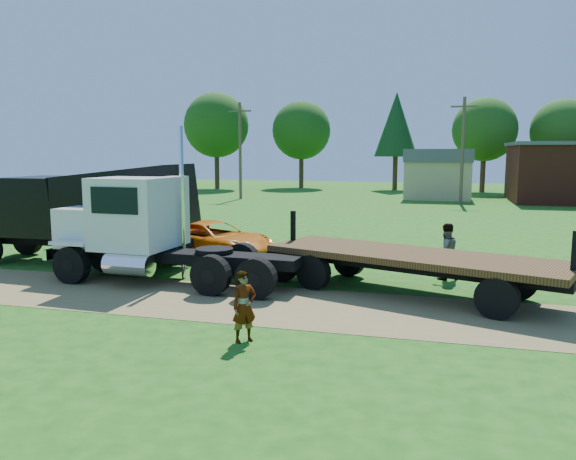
% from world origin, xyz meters
% --- Properties ---
extents(ground, '(140.00, 140.00, 0.00)m').
position_xyz_m(ground, '(0.00, 0.00, 0.00)').
color(ground, '#195111').
rests_on(ground, ground).
extents(dirt_track, '(120.00, 4.20, 0.01)m').
position_xyz_m(dirt_track, '(0.00, 0.00, 0.01)').
color(dirt_track, brown).
rests_on(dirt_track, ground).
extents(white_semi_tractor, '(8.82, 3.33, 5.27)m').
position_xyz_m(white_semi_tractor, '(-5.52, 1.91, 1.80)').
color(white_semi_tractor, black).
rests_on(white_semi_tractor, ground).
extents(black_dump_truck, '(9.18, 3.05, 3.95)m').
position_xyz_m(black_dump_truck, '(-8.98, 3.95, 2.17)').
color(black_dump_truck, black).
rests_on(black_dump_truck, ground).
extents(orange_pickup, '(6.09, 4.05, 1.55)m').
position_xyz_m(orange_pickup, '(-4.75, 6.21, 0.78)').
color(orange_pickup, orange).
rests_on(orange_pickup, ground).
extents(flatbed_trailer, '(9.56, 5.64, 2.35)m').
position_xyz_m(flatbed_trailer, '(3.57, 2.32, 1.01)').
color(flatbed_trailer, '#322310').
rests_on(flatbed_trailer, ground).
extents(spectator_a, '(0.71, 0.72, 1.68)m').
position_xyz_m(spectator_a, '(0.03, -3.22, 0.84)').
color(spectator_a, '#999999').
rests_on(spectator_a, ground).
extents(spectator_b, '(1.20, 1.11, 1.96)m').
position_xyz_m(spectator_b, '(4.58, 4.74, 0.98)').
color(spectator_b, '#999999').
rests_on(spectator_b, ground).
extents(tan_shed, '(6.20, 5.40, 4.70)m').
position_xyz_m(tan_shed, '(4.00, 40.00, 2.42)').
color(tan_shed, tan).
rests_on(tan_shed, ground).
extents(utility_poles, '(42.20, 0.28, 9.00)m').
position_xyz_m(utility_poles, '(6.00, 35.00, 4.71)').
color(utility_poles, brown).
rests_on(utility_poles, ground).
extents(tree_row, '(54.91, 12.28, 11.51)m').
position_xyz_m(tree_row, '(-0.80, 50.76, 7.02)').
color(tree_row, '#392517').
rests_on(tree_row, ground).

